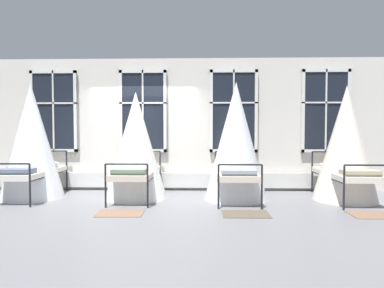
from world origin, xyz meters
name	(u,v)px	position (x,y,z in m)	size (l,w,h in m)	color
ground	(133,200)	(0.00, 0.00, 0.00)	(25.36, 25.36, 0.00)	slate
back_wall_with_windows	(144,125)	(0.00, 1.32, 1.58)	(13.68, 0.10, 3.17)	silver
window_bank	(143,145)	(0.00, 1.20, 1.09)	(9.82, 0.10, 2.81)	black
cot_second	(32,142)	(-2.21, 0.21, 1.19)	(1.31, 1.86, 2.45)	black
cot_third	(136,147)	(0.02, 0.22, 1.09)	(1.31, 1.85, 2.25)	black
cot_fourth	(236,142)	(2.12, 0.17, 1.19)	(1.31, 1.86, 2.45)	black
cot_fifth	(346,145)	(4.38, 0.14, 1.15)	(1.31, 1.86, 2.36)	black
rug_third	(120,213)	(0.00, -1.12, 0.01)	(0.80, 0.56, 0.01)	brown
rug_fourth	(246,214)	(2.17, -1.12, 0.01)	(0.80, 0.56, 0.01)	brown
rug_fifth	(374,215)	(4.34, -1.12, 0.01)	(0.80, 0.56, 0.01)	brown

